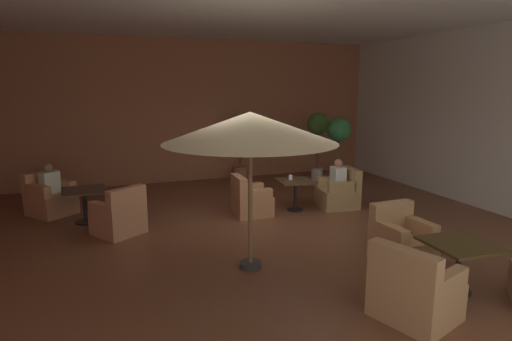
{
  "coord_description": "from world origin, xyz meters",
  "views": [
    {
      "loc": [
        -2.51,
        -6.42,
        2.59
      ],
      "look_at": [
        0.0,
        0.52,
        1.12
      ],
      "focal_mm": 29.26,
      "sensor_mm": 36.0,
      "label": 1
    }
  ],
  "objects_px": {
    "cafe_table_front_right": "(460,252)",
    "armchair_front_right_south": "(401,241)",
    "patio_umbrella_tall_red": "(250,128)",
    "potted_tree_mid_right": "(338,141)",
    "patron_by_window": "(338,176)",
    "armchair_front_right_north": "(414,292)",
    "armchair_mid_center_east": "(120,217)",
    "potted_tree_mid_left": "(240,135)",
    "patron_blue_shirt": "(49,180)",
    "cafe_table_mid_center": "(84,196)",
    "potted_tree_left_corner": "(318,131)",
    "armchair_front_left_east": "(339,193)",
    "cafe_table_front_left": "(295,186)",
    "armchair_front_left_north": "(250,200)",
    "armchair_mid_center_north": "(50,198)",
    "iced_drink_cup": "(291,177)"
  },
  "relations": [
    {
      "from": "potted_tree_mid_left",
      "to": "iced_drink_cup",
      "type": "height_order",
      "value": "potted_tree_mid_left"
    },
    {
      "from": "armchair_mid_center_east",
      "to": "potted_tree_mid_right",
      "type": "relative_size",
      "value": 0.55
    },
    {
      "from": "potted_tree_mid_right",
      "to": "patron_by_window",
      "type": "distance_m",
      "value": 1.83
    },
    {
      "from": "potted_tree_left_corner",
      "to": "armchair_front_right_north",
      "type": "bearing_deg",
      "value": -109.51
    },
    {
      "from": "armchair_mid_center_east",
      "to": "potted_tree_left_corner",
      "type": "relative_size",
      "value": 0.53
    },
    {
      "from": "patio_umbrella_tall_red",
      "to": "potted_tree_mid_left",
      "type": "bearing_deg",
      "value": 73.62
    },
    {
      "from": "potted_tree_left_corner",
      "to": "cafe_table_front_right",
      "type": "bearing_deg",
      "value": -102.54
    },
    {
      "from": "armchair_mid_center_east",
      "to": "patron_by_window",
      "type": "bearing_deg",
      "value": 2.15
    },
    {
      "from": "iced_drink_cup",
      "to": "armchair_front_left_north",
      "type": "bearing_deg",
      "value": -176.59
    },
    {
      "from": "armchair_mid_center_east",
      "to": "potted_tree_left_corner",
      "type": "bearing_deg",
      "value": 27.14
    },
    {
      "from": "armchair_front_right_north",
      "to": "armchair_front_right_south",
      "type": "xyz_separation_m",
      "value": [
        0.93,
        1.38,
        -0.01
      ]
    },
    {
      "from": "armchair_front_right_south",
      "to": "patio_umbrella_tall_red",
      "type": "xyz_separation_m",
      "value": [
        -2.21,
        0.56,
        1.73
      ]
    },
    {
      "from": "cafe_table_mid_center",
      "to": "patio_umbrella_tall_red",
      "type": "xyz_separation_m",
      "value": [
        2.35,
        -3.07,
        1.52
      ]
    },
    {
      "from": "armchair_front_left_north",
      "to": "iced_drink_cup",
      "type": "height_order",
      "value": "armchair_front_left_north"
    },
    {
      "from": "patron_blue_shirt",
      "to": "armchair_mid_center_east",
      "type": "bearing_deg",
      "value": -53.2
    },
    {
      "from": "potted_tree_mid_right",
      "to": "cafe_table_mid_center",
      "type": "bearing_deg",
      "value": -172.85
    },
    {
      "from": "armchair_front_right_south",
      "to": "patron_blue_shirt",
      "type": "bearing_deg",
      "value": 139.78
    },
    {
      "from": "armchair_mid_center_north",
      "to": "armchair_mid_center_east",
      "type": "relative_size",
      "value": 1.06
    },
    {
      "from": "cafe_table_mid_center",
      "to": "patron_by_window",
      "type": "xyz_separation_m",
      "value": [
        5.17,
        -0.74,
        0.18
      ]
    },
    {
      "from": "armchair_mid_center_east",
      "to": "potted_tree_mid_right",
      "type": "xyz_separation_m",
      "value": [
        5.45,
        1.67,
        0.94
      ]
    },
    {
      "from": "cafe_table_front_left",
      "to": "armchair_front_left_north",
      "type": "distance_m",
      "value": 1.04
    },
    {
      "from": "potted_tree_mid_right",
      "to": "armchair_front_right_south",
      "type": "bearing_deg",
      "value": -108.84
    },
    {
      "from": "armchair_mid_center_east",
      "to": "patron_by_window",
      "type": "relative_size",
      "value": 1.56
    },
    {
      "from": "armchair_front_right_north",
      "to": "potted_tree_mid_left",
      "type": "xyz_separation_m",
      "value": [
        0.38,
        7.59,
        0.96
      ]
    },
    {
      "from": "potted_tree_mid_right",
      "to": "potted_tree_mid_left",
      "type": "bearing_deg",
      "value": 138.25
    },
    {
      "from": "cafe_table_front_left",
      "to": "armchair_mid_center_east",
      "type": "bearing_deg",
      "value": -175.61
    },
    {
      "from": "potted_tree_mid_right",
      "to": "cafe_table_front_right",
      "type": "bearing_deg",
      "value": -104.92
    },
    {
      "from": "cafe_table_front_right",
      "to": "armchair_front_right_south",
      "type": "bearing_deg",
      "value": 92.81
    },
    {
      "from": "cafe_table_front_left",
      "to": "cafe_table_mid_center",
      "type": "bearing_deg",
      "value": 171.36
    },
    {
      "from": "armchair_mid_center_north",
      "to": "iced_drink_cup",
      "type": "xyz_separation_m",
      "value": [
        4.83,
        -1.4,
        0.38
      ]
    },
    {
      "from": "cafe_table_front_left",
      "to": "armchair_mid_center_east",
      "type": "height_order",
      "value": "armchair_mid_center_east"
    },
    {
      "from": "armchair_front_left_east",
      "to": "potted_tree_mid_right",
      "type": "relative_size",
      "value": 0.47
    },
    {
      "from": "cafe_table_front_right",
      "to": "potted_tree_mid_right",
      "type": "bearing_deg",
      "value": 75.08
    },
    {
      "from": "potted_tree_left_corner",
      "to": "armchair_front_left_north",
      "type": "bearing_deg",
      "value": -138.99
    },
    {
      "from": "armchair_front_left_east",
      "to": "potted_tree_left_corner",
      "type": "distance_m",
      "value": 2.97
    },
    {
      "from": "armchair_front_right_south",
      "to": "potted_tree_left_corner",
      "type": "bearing_deg",
      "value": 74.7
    },
    {
      "from": "armchair_front_right_south",
      "to": "patron_blue_shirt",
      "type": "relative_size",
      "value": 1.38
    },
    {
      "from": "potted_tree_mid_right",
      "to": "patron_by_window",
      "type": "xyz_separation_m",
      "value": [
        -0.88,
        -1.5,
        -0.56
      ]
    },
    {
      "from": "armchair_front_right_south",
      "to": "potted_tree_mid_right",
      "type": "bearing_deg",
      "value": 71.16
    },
    {
      "from": "armchair_front_right_south",
      "to": "cafe_table_mid_center",
      "type": "bearing_deg",
      "value": 141.5
    },
    {
      "from": "armchair_mid_center_north",
      "to": "iced_drink_cup",
      "type": "bearing_deg",
      "value": -16.16
    },
    {
      "from": "cafe_table_front_right",
      "to": "armchair_front_left_north",
      "type": "bearing_deg",
      "value": 109.36
    },
    {
      "from": "potted_tree_mid_left",
      "to": "iced_drink_cup",
      "type": "bearing_deg",
      "value": -87.96
    },
    {
      "from": "armchair_front_left_east",
      "to": "cafe_table_mid_center",
      "type": "relative_size",
      "value": 1.01
    },
    {
      "from": "cafe_table_front_left",
      "to": "armchair_front_right_north",
      "type": "xyz_separation_m",
      "value": [
        -0.58,
        -4.37,
        -0.2
      ]
    },
    {
      "from": "patron_blue_shirt",
      "to": "iced_drink_cup",
      "type": "relative_size",
      "value": 5.71
    },
    {
      "from": "armchair_front_left_north",
      "to": "armchair_front_right_north",
      "type": "bearing_deg",
      "value": -84.29
    },
    {
      "from": "potted_tree_mid_right",
      "to": "patron_by_window",
      "type": "bearing_deg",
      "value": -120.46
    },
    {
      "from": "armchair_front_right_south",
      "to": "armchair_front_left_east",
      "type": "bearing_deg",
      "value": 77.08
    },
    {
      "from": "cafe_table_mid_center",
      "to": "armchair_mid_center_north",
      "type": "bearing_deg",
      "value": 130.19
    }
  ]
}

